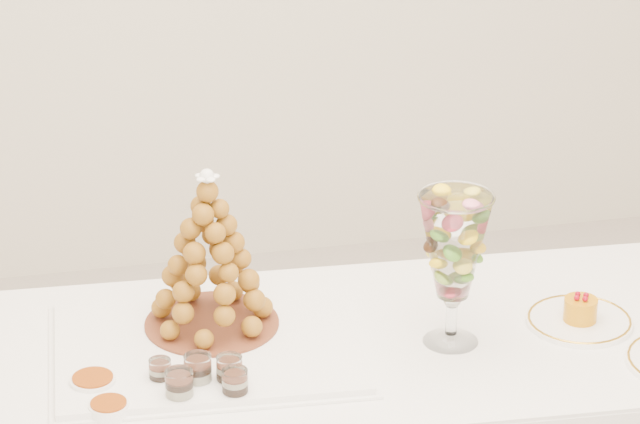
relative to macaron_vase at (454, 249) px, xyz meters
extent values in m
cube|color=white|center=(-0.21, 0.05, -0.23)|extent=(1.86, 0.82, 0.01)
cube|color=white|center=(-0.52, 0.07, -0.21)|extent=(0.67, 0.52, 0.02)
cylinder|color=white|center=(0.00, 0.00, -0.21)|extent=(0.12, 0.12, 0.02)
cylinder|color=white|center=(0.00, 0.00, -0.16)|extent=(0.03, 0.03, 0.08)
sphere|color=white|center=(0.00, 0.00, -0.12)|extent=(0.04, 0.04, 0.04)
cylinder|color=white|center=(0.30, 0.02, -0.22)|extent=(0.24, 0.24, 0.01)
cylinder|color=white|center=(-0.64, -0.05, -0.19)|extent=(0.05, 0.05, 0.06)
cylinder|color=white|center=(-0.56, -0.08, -0.18)|extent=(0.07, 0.07, 0.08)
cylinder|color=white|center=(-0.50, -0.09, -0.19)|extent=(0.07, 0.07, 0.07)
cylinder|color=white|center=(-0.61, -0.13, -0.18)|extent=(0.07, 0.07, 0.08)
cylinder|color=white|center=(-0.50, -0.14, -0.19)|extent=(0.06, 0.06, 0.07)
cylinder|color=white|center=(-0.77, -0.04, -0.21)|extent=(0.09, 0.09, 0.03)
cylinder|color=white|center=(-0.75, -0.14, -0.21)|extent=(0.08, 0.08, 0.03)
cylinder|color=brown|center=(-0.50, 0.15, -0.20)|extent=(0.29, 0.29, 0.01)
cone|color=#8B5715|center=(-0.50, 0.15, -0.02)|extent=(0.26, 0.26, 0.35)
sphere|color=white|center=(-0.50, 0.15, 0.15)|extent=(0.04, 0.04, 0.04)
cylinder|color=#CC8009|center=(0.30, 0.01, -0.19)|extent=(0.07, 0.07, 0.05)
sphere|color=maroon|center=(0.31, 0.01, -0.15)|extent=(0.01, 0.01, 0.01)
sphere|color=maroon|center=(0.30, 0.02, -0.15)|extent=(0.01, 0.01, 0.01)
sphere|color=maroon|center=(0.29, 0.01, -0.15)|extent=(0.01, 0.01, 0.01)
sphere|color=maroon|center=(0.30, 0.00, -0.15)|extent=(0.01, 0.01, 0.01)
camera|label=1|loc=(-0.90, -2.74, 1.39)|focal=85.00mm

